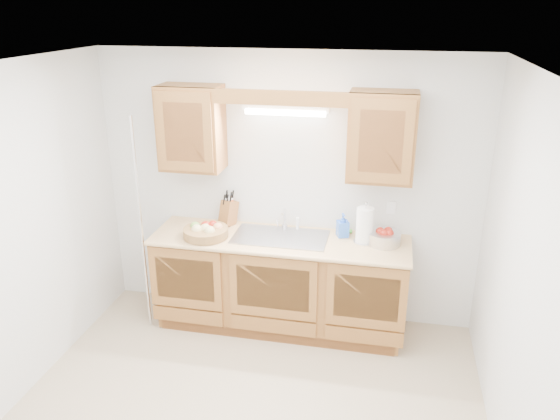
% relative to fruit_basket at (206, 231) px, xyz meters
% --- Properties ---
extents(room, '(3.52, 3.50, 2.50)m').
position_rel_fruit_basket_xyz_m(room, '(0.65, -1.08, 0.29)').
color(room, tan).
rests_on(room, ground).
extents(base_cabinets, '(2.20, 0.60, 0.86)m').
position_rel_fruit_basket_xyz_m(base_cabinets, '(0.65, 0.12, -0.52)').
color(base_cabinets, '#95582B').
rests_on(base_cabinets, ground).
extents(countertop, '(2.30, 0.63, 0.04)m').
position_rel_fruit_basket_xyz_m(countertop, '(0.65, 0.10, -0.08)').
color(countertop, tan).
rests_on(countertop, base_cabinets).
extents(upper_cabinet_left, '(0.55, 0.33, 0.75)m').
position_rel_fruit_basket_xyz_m(upper_cabinet_left, '(-0.18, 0.25, 0.87)').
color(upper_cabinet_left, '#95582B').
rests_on(upper_cabinet_left, room).
extents(upper_cabinet_right, '(0.55, 0.33, 0.75)m').
position_rel_fruit_basket_xyz_m(upper_cabinet_right, '(1.48, 0.25, 0.87)').
color(upper_cabinet_right, '#95582B').
rests_on(upper_cabinet_right, room).
extents(valance, '(2.20, 0.05, 0.12)m').
position_rel_fruit_basket_xyz_m(valance, '(0.65, 0.11, 1.18)').
color(valance, '#95582B').
rests_on(valance, room).
extents(fluorescent_fixture, '(0.76, 0.08, 0.08)m').
position_rel_fruit_basket_xyz_m(fluorescent_fixture, '(0.65, 0.34, 1.04)').
color(fluorescent_fixture, white).
rests_on(fluorescent_fixture, room).
extents(sink, '(0.84, 0.46, 0.36)m').
position_rel_fruit_basket_xyz_m(sink, '(0.65, 0.13, -0.13)').
color(sink, '#9E9EA3').
rests_on(sink, countertop).
extents(wire_shelf_pole, '(0.03, 0.03, 2.00)m').
position_rel_fruit_basket_xyz_m(wire_shelf_pole, '(-0.55, -0.15, 0.04)').
color(wire_shelf_pole, silver).
rests_on(wire_shelf_pole, ground).
extents(outlet_plate, '(0.08, 0.01, 0.12)m').
position_rel_fruit_basket_xyz_m(outlet_plate, '(1.60, 0.41, 0.19)').
color(outlet_plate, white).
rests_on(outlet_plate, room).
extents(fruit_basket, '(0.44, 0.44, 0.13)m').
position_rel_fruit_basket_xyz_m(fruit_basket, '(0.00, 0.00, 0.00)').
color(fruit_basket, '#9F7640').
rests_on(fruit_basket, countertop).
extents(knife_block, '(0.18, 0.22, 0.34)m').
position_rel_fruit_basket_xyz_m(knife_block, '(0.11, 0.33, 0.06)').
color(knife_block, '#95582B').
rests_on(knife_block, countertop).
extents(orange_canister, '(0.09, 0.09, 0.25)m').
position_rel_fruit_basket_xyz_m(orange_canister, '(0.11, 0.36, 0.07)').
color(orange_canister, '#E7480C').
rests_on(orange_canister, countertop).
extents(soap_bottle, '(0.13, 0.13, 0.22)m').
position_rel_fruit_basket_xyz_m(soap_bottle, '(1.19, 0.26, 0.05)').
color(soap_bottle, blue).
rests_on(soap_bottle, countertop).
extents(sponge, '(0.10, 0.07, 0.02)m').
position_rel_fruit_basket_xyz_m(sponge, '(1.22, 0.36, -0.05)').
color(sponge, '#CC333F').
rests_on(sponge, countertop).
extents(paper_towel, '(0.18, 0.18, 0.38)m').
position_rel_fruit_basket_xyz_m(paper_towel, '(1.39, 0.17, 0.10)').
color(paper_towel, silver).
rests_on(paper_towel, countertop).
extents(apple_bowl, '(0.39, 0.39, 0.15)m').
position_rel_fruit_basket_xyz_m(apple_bowl, '(1.56, 0.17, 0.01)').
color(apple_bowl, silver).
rests_on(apple_bowl, countertop).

